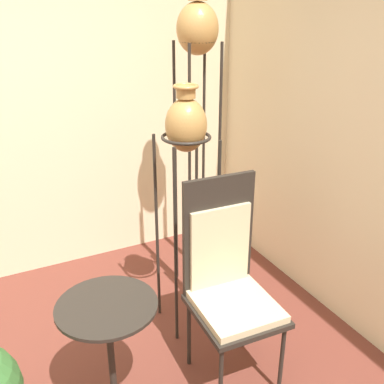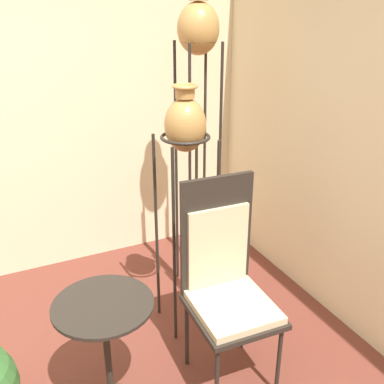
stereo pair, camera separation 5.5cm
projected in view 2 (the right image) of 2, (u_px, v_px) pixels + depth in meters
vase_stand_tall at (198, 43)px, 2.85m from camera, size 0.27×0.27×2.14m
vase_stand_medium at (185, 135)px, 2.61m from camera, size 0.31×0.31×1.61m
chair at (225, 277)px, 2.48m from camera, size 0.47×0.50×1.19m
side_table at (106, 334)px, 2.25m from camera, size 0.50×0.50×0.69m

